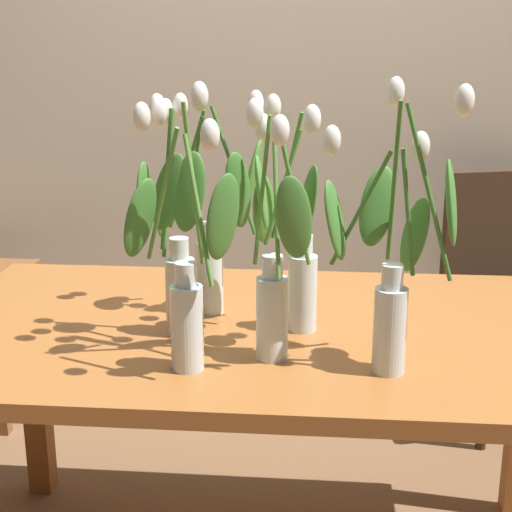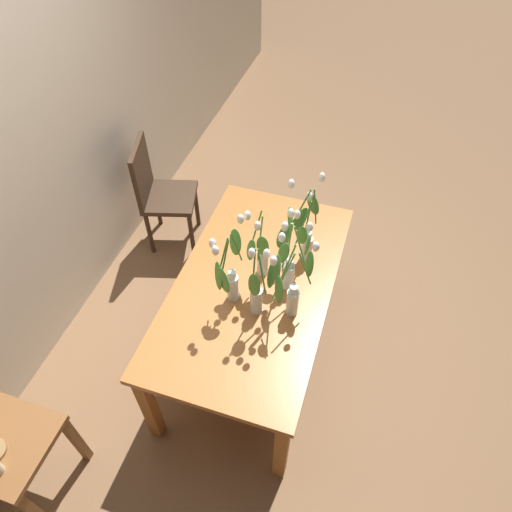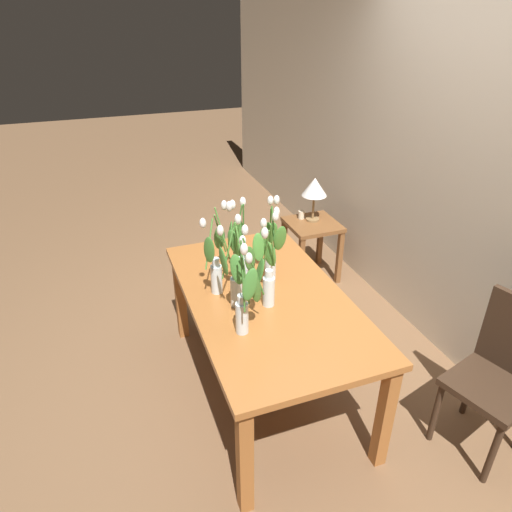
{
  "view_description": "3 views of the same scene",
  "coord_description": "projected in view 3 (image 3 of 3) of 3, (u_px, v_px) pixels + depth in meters",
  "views": [
    {
      "loc": [
        0.13,
        -1.7,
        1.4
      ],
      "look_at": [
        -0.02,
        0.06,
        0.89
      ],
      "focal_mm": 53.35,
      "sensor_mm": 36.0,
      "label": 1
    },
    {
      "loc": [
        -1.62,
        -0.53,
        2.88
      ],
      "look_at": [
        -0.03,
        -0.02,
        1.01
      ],
      "focal_mm": 32.49,
      "sensor_mm": 36.0,
      "label": 2
    },
    {
      "loc": [
        2.11,
        -0.83,
        2.26
      ],
      "look_at": [
        -0.03,
        -0.05,
        1.0
      ],
      "focal_mm": 32.18,
      "sensor_mm": 36.0,
      "label": 3
    }
  ],
  "objects": [
    {
      "name": "tulip_vase_1",
      "position": [
        241.0,
        255.0,
        2.76
      ],
      "size": [
        0.15,
        0.14,
        0.55
      ],
      "color": "silver",
      "rests_on": "dining_table"
    },
    {
      "name": "dining_chair",
      "position": [
        502.0,
        370.0,
        2.47
      ],
      "size": [
        0.49,
        0.49,
        0.93
      ],
      "color": "#382619",
      "rests_on": "ground"
    },
    {
      "name": "tulip_vase_3",
      "position": [
        246.0,
        295.0,
        2.31
      ],
      "size": [
        0.29,
        0.19,
        0.59
      ],
      "color": "silver",
      "rests_on": "dining_table"
    },
    {
      "name": "tulip_vase_2",
      "position": [
        268.0,
        276.0,
        2.57
      ],
      "size": [
        0.16,
        0.15,
        0.54
      ],
      "color": "silver",
      "rests_on": "dining_table"
    },
    {
      "name": "tulip_vase_5",
      "position": [
        218.0,
        260.0,
        2.65
      ],
      "size": [
        0.28,
        0.21,
        0.58
      ],
      "color": "silver",
      "rests_on": "dining_table"
    },
    {
      "name": "dining_table",
      "position": [
        266.0,
        308.0,
        2.76
      ],
      "size": [
        1.6,
        0.9,
        0.74
      ],
      "color": "#A3602D",
      "rests_on": "ground"
    },
    {
      "name": "tulip_vase_4",
      "position": [
        271.0,
        251.0,
        2.77
      ],
      "size": [
        0.28,
        0.13,
        0.55
      ],
      "color": "silver",
      "rests_on": "dining_table"
    },
    {
      "name": "table_lamp",
      "position": [
        315.0,
        188.0,
        3.97
      ],
      "size": [
        0.22,
        0.22,
        0.4
      ],
      "color": "olive",
      "rests_on": "side_table"
    },
    {
      "name": "side_table",
      "position": [
        312.0,
        235.0,
        4.13
      ],
      "size": [
        0.44,
        0.44,
        0.55
      ],
      "color": "brown",
      "rests_on": "ground"
    },
    {
      "name": "pillar_candle",
      "position": [
        301.0,
        215.0,
        4.13
      ],
      "size": [
        0.06,
        0.06,
        0.07
      ],
      "primitive_type": "cylinder",
      "color": "beige",
      "rests_on": "side_table"
    },
    {
      "name": "ground_plane",
      "position": [
        265.0,
        387.0,
        3.08
      ],
      "size": [
        18.0,
        18.0,
        0.0
      ],
      "primitive_type": "plane",
      "color": "brown"
    },
    {
      "name": "tulip_vase_0",
      "position": [
        236.0,
        273.0,
        2.52
      ],
      "size": [
        0.21,
        0.22,
        0.55
      ],
      "color": "silver",
      "rests_on": "dining_table"
    },
    {
      "name": "room_wall_rear",
      "position": [
        478.0,
        170.0,
        2.85
      ],
      "size": [
        9.0,
        0.1,
        2.7
      ],
      "primitive_type": "cube",
      "color": "beige",
      "rests_on": "ground"
    }
  ]
}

